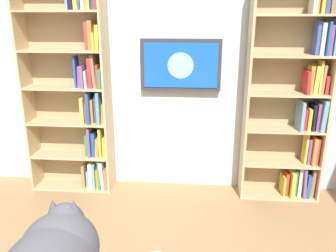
# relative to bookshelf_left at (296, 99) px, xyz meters

# --- Properties ---
(wall_back) EXTENTS (4.52, 0.06, 2.70)m
(wall_back) POSITION_rel_bookshelf_left_xyz_m (1.18, -0.17, 0.32)
(wall_back) COLOR silver
(wall_back) RESTS_ON ground
(bookshelf_left) EXTENTS (0.77, 0.28, 2.16)m
(bookshelf_left) POSITION_rel_bookshelf_left_xyz_m (0.00, 0.00, 0.00)
(bookshelf_left) COLOR tan
(bookshelf_left) RESTS_ON ground
(bookshelf_right) EXTENTS (0.85, 0.28, 2.20)m
(bookshelf_right) POSITION_rel_bookshelf_left_xyz_m (2.15, 0.00, 0.04)
(bookshelf_right) COLOR tan
(bookshelf_right) RESTS_ON ground
(wall_mounted_tv) EXTENTS (0.79, 0.07, 0.50)m
(wall_mounted_tv) POSITION_rel_bookshelf_left_xyz_m (1.12, -0.09, 0.30)
(wall_mounted_tv) COLOR #333338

